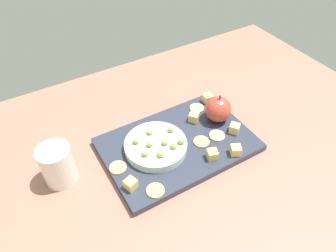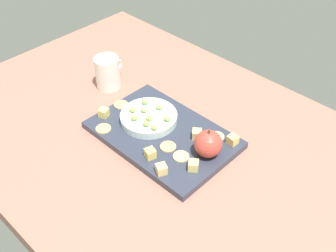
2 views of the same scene
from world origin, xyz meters
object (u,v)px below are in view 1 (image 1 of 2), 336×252
object	(u,v)px
cracker_2	(197,108)
cup	(57,165)
cracker_3	(155,191)
platter	(178,144)
cheese_cube_3	(131,184)
grape_7	(136,141)
cracker_0	(118,167)
grape_4	(174,146)
apple_whole	(218,109)
cheese_cube_5	(234,128)
grape_8	(150,132)
grape_5	(161,154)
cheese_cube_1	(194,117)
cracker_1	(217,136)
serving_dish	(156,146)
cheese_cube_0	(236,150)
grape_0	(150,144)
cheese_cube_4	(212,154)
grape_2	(165,142)
cracker_4	(201,142)
grape_6	(171,129)
grape_3	(181,141)
cheese_cube_2	(207,98)

from	to	relation	value
cracker_2	cup	size ratio (longest dim) A/B	0.39
cracker_3	platter	bearing A→B (deg)	-140.18
cheese_cube_3	cracker_2	bearing A→B (deg)	-152.02
grape_7	cracker_3	bearing A→B (deg)	81.13
cup	grape_7	bearing A→B (deg)	173.18
cracker_0	grape_4	xyz separation A→B (cm)	(-13.64, 3.13, 2.76)
apple_whole	grape_4	bearing A→B (deg)	15.94
platter	cheese_cube_5	distance (cm)	15.50
grape_4	grape_8	world-z (taller)	grape_4
apple_whole	grape_5	xyz separation A→B (cm)	(20.93, 5.47, -0.54)
cheese_cube_1	grape_5	size ratio (longest dim) A/B	1.40
cracker_1	platter	bearing A→B (deg)	-19.27
serving_dish	platter	bearing A→B (deg)	172.73
cracker_1	cheese_cube_0	bearing A→B (deg)	91.39
cracker_3	grape_0	world-z (taller)	grape_0
cheese_cube_4	grape_2	xyz separation A→B (cm)	(8.52, -7.98, 1.66)
cheese_cube_4	cracker_0	xyz separation A→B (cm)	(20.98, -8.95, -1.01)
cracker_4	grape_0	bearing A→B (deg)	-16.48
cheese_cube_0	cracker_0	xyz separation A→B (cm)	(26.71, -10.79, -1.01)
cheese_cube_5	cracker_0	bearing A→B (deg)	-8.37
cracker_2	grape_8	xyz separation A→B (cm)	(17.29, 4.00, 2.68)
cracker_0	grape_7	bearing A→B (deg)	-155.40
cracker_0	grape_6	bearing A→B (deg)	-172.42
cheese_cube_1	cracker_4	xyz separation A→B (cm)	(2.88, 7.82, -1.01)
cheese_cube_3	grape_6	world-z (taller)	grape_6
cracker_2	grape_8	size ratio (longest dim) A/B	2.39
cheese_cube_0	cracker_4	size ratio (longest dim) A/B	0.59
cheese_cube_1	grape_0	xyz separation A→B (cm)	(15.68, 4.03, 1.68)
grape_5	grape_7	bearing A→B (deg)	-65.85
cracker_1	cracker_3	size ratio (longest dim) A/B	1.00
serving_dish	cracker_4	xyz separation A→B (cm)	(-11.12, 3.92, -0.89)
grape_3	grape_8	bearing A→B (deg)	-54.71
cracker_4	cheese_cube_1	bearing A→B (deg)	-110.18
grape_5	serving_dish	bearing A→B (deg)	-103.76
cheese_cube_0	grape_7	xyz separation A→B (cm)	(20.14, -13.80, 1.76)
cheese_cube_4	cracker_3	world-z (taller)	cheese_cube_4
grape_2	grape_6	xyz separation A→B (cm)	(-3.57, -3.11, 0.10)
grape_3	cheese_cube_0	bearing A→B (deg)	143.41
serving_dish	cup	xyz separation A→B (cm)	(22.78, -4.71, 1.99)
grape_6	cracker_3	bearing A→B (deg)	47.33
cracker_2	grape_7	bearing A→B (deg)	13.29
cracker_4	cracker_2	bearing A→B (deg)	-119.36
platter	grape_6	world-z (taller)	grape_6
cheese_cube_0	cheese_cube_3	bearing A→B (deg)	-8.73
cracker_4	grape_4	world-z (taller)	grape_4
cheese_cube_2	cracker_3	bearing A→B (deg)	34.78
cheese_cube_2	cracker_0	world-z (taller)	cheese_cube_2
platter	cheese_cube_1	distance (cm)	9.50
cheese_cube_3	cracker_3	size ratio (longest dim) A/B	0.59
cheese_cube_4	cracker_1	size ratio (longest dim) A/B	0.59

